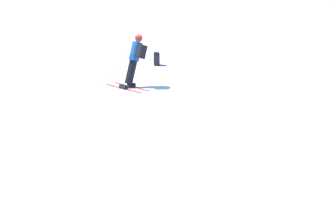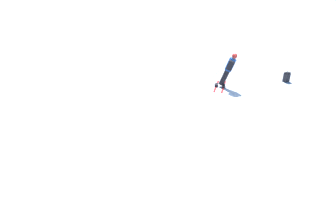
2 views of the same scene
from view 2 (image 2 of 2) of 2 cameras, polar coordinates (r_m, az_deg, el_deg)
The scene contains 3 objects.
ground_plane at distance 12.89m, azimuth 14.35°, elevation 3.03°, with size 300.00×300.00×0.00m, color white.
skier at distance 12.89m, azimuth 13.02°, elevation 7.69°, with size 1.51×1.71×1.75m.
spare_backpack at distance 14.92m, azimuth 24.41°, elevation 5.56°, with size 0.30×0.35×0.50m.
Camera 2 is at (-5.24, 10.81, 4.68)m, focal length 28.00 mm.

